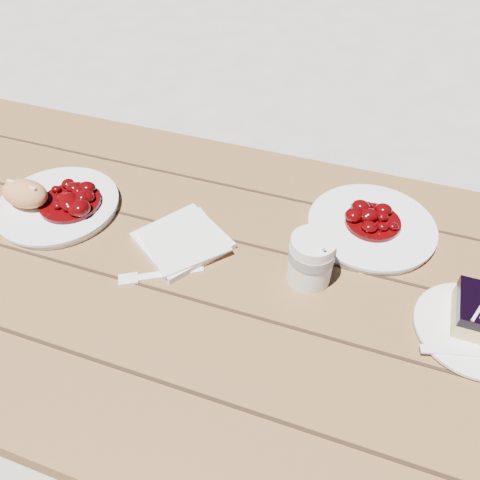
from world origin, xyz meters
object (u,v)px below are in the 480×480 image
(picnic_table, at_px, (172,306))
(dessert_plate, at_px, (473,330))
(bread_roll, at_px, (25,193))
(main_plate, at_px, (58,206))
(second_plate, at_px, (371,227))
(coffee_cup, at_px, (311,260))

(picnic_table, distance_m, dessert_plate, 0.58)
(bread_roll, height_order, dessert_plate, bread_roll)
(main_plate, distance_m, second_plate, 0.65)
(picnic_table, xyz_separation_m, coffee_cup, (0.27, 0.03, 0.21))
(main_plate, height_order, dessert_plate, main_plate)
(main_plate, xyz_separation_m, second_plate, (0.63, 0.15, 0.00))
(coffee_cup, height_order, second_plate, coffee_cup)
(bread_roll, bearing_deg, dessert_plate, -1.29)
(main_plate, height_order, bread_roll, bread_roll)
(picnic_table, relative_size, dessert_plate, 10.84)
(dessert_plate, height_order, second_plate, second_plate)
(picnic_table, height_order, second_plate, second_plate)
(bread_roll, relative_size, dessert_plate, 0.55)
(picnic_table, relative_size, second_plate, 8.09)
(bread_roll, distance_m, coffee_cup, 0.60)
(picnic_table, xyz_separation_m, main_plate, (-0.27, 0.05, 0.17))
(bread_roll, height_order, coffee_cup, coffee_cup)
(picnic_table, relative_size, main_plate, 8.12)
(bread_roll, height_order, second_plate, bread_roll)
(main_plate, bearing_deg, bread_roll, -160.02)
(second_plate, bearing_deg, main_plate, -166.55)
(picnic_table, bearing_deg, main_plate, 169.48)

